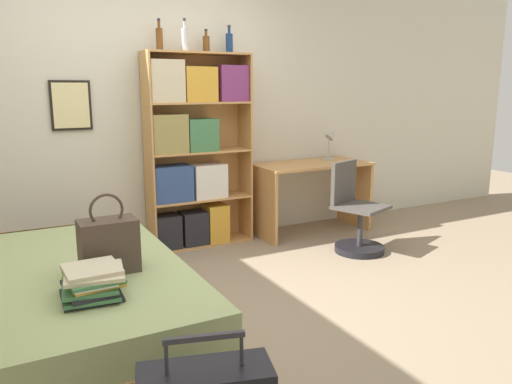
% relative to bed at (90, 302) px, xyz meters
% --- Properties ---
extents(ground_plane, '(14.00, 14.00, 0.00)m').
position_rel_bed_xyz_m(ground_plane, '(0.70, -0.02, -0.23)').
color(ground_plane, gray).
extents(wall_back, '(10.00, 0.09, 2.60)m').
position_rel_bed_xyz_m(wall_back, '(0.70, 1.62, 1.07)').
color(wall_back, beige).
rests_on(wall_back, ground_plane).
extents(bed, '(1.08, 2.00, 0.47)m').
position_rel_bed_xyz_m(bed, '(0.00, 0.00, 0.00)').
color(bed, tan).
rests_on(bed, ground_plane).
extents(handbag, '(0.32, 0.19, 0.45)m').
position_rel_bed_xyz_m(handbag, '(0.10, -0.17, 0.39)').
color(handbag, '#47382D').
rests_on(handbag, bed).
extents(book_stack_on_bed, '(0.34, 0.35, 0.15)m').
position_rel_bed_xyz_m(book_stack_on_bed, '(-0.05, -0.48, 0.31)').
color(book_stack_on_bed, '#232328').
rests_on(book_stack_on_bed, bed).
extents(bookcase, '(0.98, 0.29, 1.80)m').
position_rel_bed_xyz_m(bookcase, '(1.22, 1.42, 0.67)').
color(bookcase, tan).
rests_on(bookcase, ground_plane).
extents(bottle_green, '(0.06, 0.06, 0.27)m').
position_rel_bed_xyz_m(bottle_green, '(0.95, 1.45, 1.68)').
color(bottle_green, brown).
rests_on(bottle_green, bookcase).
extents(bottle_brown, '(0.06, 0.06, 0.28)m').
position_rel_bed_xyz_m(bottle_brown, '(1.16, 1.38, 1.68)').
color(bottle_brown, '#B7BCC1').
rests_on(bottle_brown, bookcase).
extents(bottle_clear, '(0.06, 0.06, 0.21)m').
position_rel_bed_xyz_m(bottle_clear, '(1.40, 1.46, 1.65)').
color(bottle_clear, brown).
rests_on(bottle_clear, bookcase).
extents(bottle_blue, '(0.07, 0.07, 0.25)m').
position_rel_bed_xyz_m(bottle_blue, '(1.63, 1.46, 1.67)').
color(bottle_blue, navy).
rests_on(bottle_blue, bookcase).
extents(desk, '(1.19, 0.59, 0.73)m').
position_rel_bed_xyz_m(desk, '(2.46, 1.27, 0.28)').
color(desk, tan).
rests_on(desk, ground_plane).
extents(desk_lamp, '(0.17, 0.12, 0.34)m').
position_rel_bed_xyz_m(desk_lamp, '(2.76, 1.36, 0.72)').
color(desk_lamp, '#ADA89E').
rests_on(desk_lamp, desk).
extents(desk_chair, '(0.53, 0.53, 0.83)m').
position_rel_bed_xyz_m(desk_chair, '(2.47, 0.55, 0.03)').
color(desk_chair, black).
rests_on(desk_chair, ground_plane).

